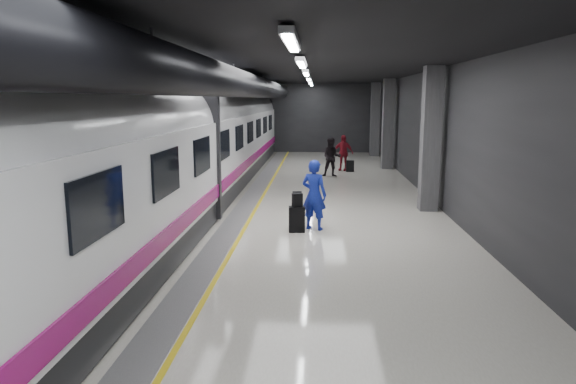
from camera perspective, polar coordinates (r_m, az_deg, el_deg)
name	(u,v)px	position (r m, az deg, el deg)	size (l,w,h in m)	color
ground	(281,223)	(14.75, -0.77, -3.43)	(40.00, 40.00, 0.00)	silver
platform_hall	(273,98)	(15.31, -1.63, 10.43)	(10.02, 40.02, 4.51)	black
train	(167,150)	(14.99, -13.31, 4.55)	(3.05, 38.00, 4.05)	black
traveler_main	(314,195)	(13.84, 2.92, -0.31)	(0.70, 0.46, 1.91)	#1A26C4
suitcase_main	(297,219)	(13.67, 0.98, -3.05)	(0.42, 0.27, 0.69)	black
shoulder_bag	(297,200)	(13.54, 1.03, -0.91)	(0.27, 0.14, 0.36)	black
traveler_far_a	(332,157)	(23.50, 4.88, 3.88)	(0.86, 0.67, 1.78)	black
traveler_far_b	(343,153)	(25.54, 6.13, 4.35)	(1.03, 0.43, 1.76)	maroon
suitcase_far	(350,166)	(25.26, 6.91, 2.88)	(0.37, 0.24, 0.55)	black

